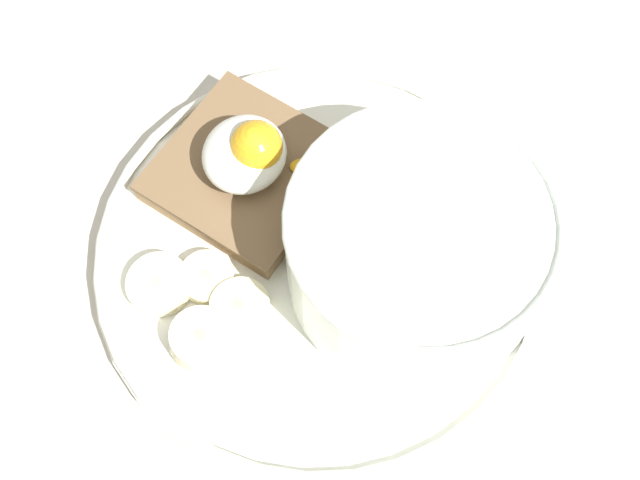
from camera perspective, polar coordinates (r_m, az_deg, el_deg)
The scene contains 9 objects.
ground_plane at distance 52.69cm, azimuth 0.00°, elevation -1.81°, with size 120.00×120.00×2.00cm, color beige.
plate at distance 51.03cm, azimuth 0.00°, elevation -1.03°, with size 25.88×25.88×1.60cm.
oatmeal_bowl at distance 47.40cm, azimuth 6.32°, elevation -0.42°, with size 14.31×14.31×7.04cm.
toast_slice at distance 52.40cm, azimuth -4.69°, elevation 4.38°, with size 10.72×10.72×1.58cm.
poached_egg at distance 50.40cm, azimuth -4.61°, elevation 5.62°, with size 5.04×7.06×3.77cm.
banana_slice_front at distance 50.17cm, azimuth -7.25°, elevation -2.40°, with size 3.28×3.34×1.08cm.
banana_slice_left at distance 48.66cm, azimuth -7.60°, elevation -6.31°, with size 4.91×4.87×1.73cm.
banana_slice_back at distance 50.34cm, azimuth -10.27°, elevation -2.81°, with size 5.00×4.98×1.31cm.
banana_slice_right at distance 49.22cm, azimuth -5.13°, elevation -4.35°, with size 4.74×4.74×1.23cm.
Camera 1 is at (-18.28, -8.93, 49.60)cm, focal length 50.00 mm.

